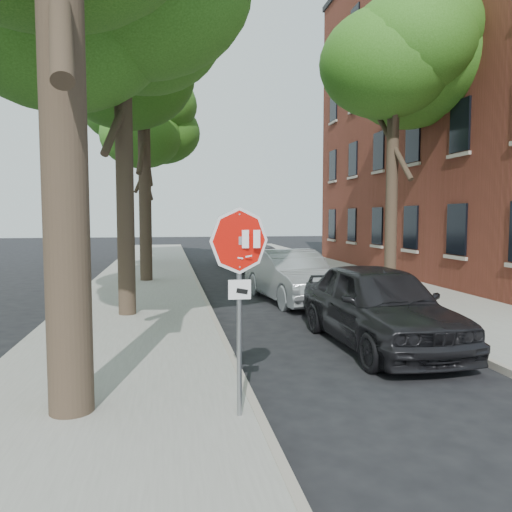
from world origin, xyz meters
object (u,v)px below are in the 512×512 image
at_px(car_d, 244,251).
at_px(tree_right, 392,80).
at_px(car_c, 261,260).
at_px(stop_sign, 239,271).
at_px(tree_mid_b, 142,77).
at_px(tree_far, 143,129).
at_px(car_a, 378,305).
at_px(car_b, 292,276).
at_px(tree_mid_a, 121,15).

bearing_deg(car_d, tree_right, -64.98).
height_order(tree_right, car_c, tree_right).
bearing_deg(car_d, stop_sign, -90.87).
height_order(tree_mid_b, car_d, tree_mid_b).
relative_size(tree_far, tree_right, 1.00).
bearing_deg(tree_far, car_c, -44.21).
height_order(tree_far, car_a, tree_far).
bearing_deg(stop_sign, car_b, 71.82).
xyz_separation_m(car_a, car_b, (-0.42, 5.45, -0.05)).
height_order(tree_far, car_d, tree_far).
xyz_separation_m(stop_sign, car_d, (3.30, 21.17, -1.22)).
distance_m(car_a, car_b, 5.47).
distance_m(tree_mid_a, tree_far, 14.00).
bearing_deg(tree_mid_b, car_b, -49.39).
bearing_deg(tree_mid_a, car_c, 59.36).
bearing_deg(car_c, tree_right, -63.09).
bearing_deg(tree_mid_b, tree_right, -25.52).
height_order(stop_sign, car_d, stop_sign).
distance_m(stop_sign, car_c, 16.35).
height_order(car_c, car_d, car_d).
xyz_separation_m(car_a, car_d, (0.00, 17.84, -0.11)).
bearing_deg(tree_mid_b, car_d, 54.40).
xyz_separation_m(tree_right, car_a, (-3.38, -6.81, -6.37)).
bearing_deg(car_a, tree_far, 105.15).
height_order(tree_mid_a, tree_far, tree_mid_a).
bearing_deg(tree_right, car_a, -116.38).
xyz_separation_m(tree_far, tree_right, (8.70, -11.00, 0.00)).
relative_size(tree_mid_a, tree_mid_b, 0.95).
bearing_deg(tree_mid_a, tree_far, 90.40).
bearing_deg(tree_right, tree_far, 128.34).
distance_m(tree_right, car_d, 13.23).
bearing_deg(tree_right, tree_mid_b, 154.48).
bearing_deg(car_b, tree_mid_b, 123.69).
xyz_separation_m(stop_sign, car_a, (3.30, 3.32, -1.11)).
xyz_separation_m(tree_right, car_b, (-3.80, -1.36, -6.42)).
height_order(car_b, car_d, car_b).
height_order(stop_sign, tree_mid_a, tree_mid_a).
distance_m(tree_mid_a, car_a, 9.36).
bearing_deg(car_a, stop_sign, -136.28).
relative_size(tree_mid_b, tree_far, 1.11).
distance_m(tree_mid_a, car_d, 16.47).
distance_m(tree_mid_a, tree_mid_b, 7.02).
bearing_deg(tree_mid_b, tree_mid_a, -91.63).
height_order(car_a, car_b, car_a).
bearing_deg(tree_far, car_a, -73.37).
height_order(car_a, car_c, car_a).
bearing_deg(stop_sign, car_d, 81.14).
relative_size(stop_sign, car_a, 0.53).
distance_m(tree_far, tree_right, 14.02).
relative_size(stop_sign, car_b, 0.54).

